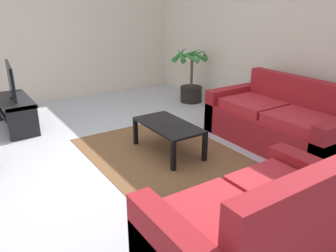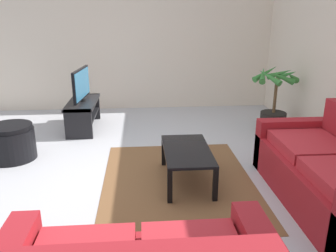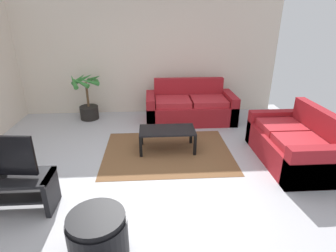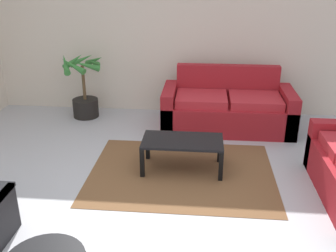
{
  "view_description": "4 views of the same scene",
  "coord_description": "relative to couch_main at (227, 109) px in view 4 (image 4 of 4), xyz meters",
  "views": [
    {
      "loc": [
        3.62,
        -1.31,
        1.88
      ],
      "look_at": [
        0.39,
        0.83,
        0.41
      ],
      "focal_mm": 35.95,
      "sensor_mm": 36.0,
      "label": 1
    },
    {
      "loc": [
        3.8,
        0.4,
        1.84
      ],
      "look_at": [
        0.24,
        0.69,
        0.66
      ],
      "focal_mm": 36.61,
      "sensor_mm": 36.0,
      "label": 2
    },
    {
      "loc": [
        0.02,
        -3.36,
        2.23
      ],
      "look_at": [
        0.27,
        0.46,
        0.64
      ],
      "focal_mm": 28.66,
      "sensor_mm": 36.0,
      "label": 3
    },
    {
      "loc": [
        0.5,
        -3.28,
        2.3
      ],
      "look_at": [
        0.14,
        0.58,
        0.7
      ],
      "focal_mm": 41.23,
      "sensor_mm": 36.0,
      "label": 4
    }
  ],
  "objects": [
    {
      "name": "ground_plane",
      "position": [
        -0.89,
        -2.28,
        -0.3
      ],
      "size": [
        6.6,
        6.6,
        0.0
      ],
      "primitive_type": "plane",
      "color": "#B2B2B7"
    },
    {
      "name": "couch_main",
      "position": [
        0.0,
        0.0,
        0.0
      ],
      "size": [
        1.94,
        0.9,
        0.9
      ],
      "color": "maroon",
      "rests_on": "ground"
    },
    {
      "name": "coffee_table",
      "position": [
        -0.6,
        -1.38,
        0.04
      ],
      "size": [
        0.96,
        0.51,
        0.39
      ],
      "color": "black",
      "rests_on": "ground"
    },
    {
      "name": "potted_palm",
      "position": [
        -2.3,
        0.26,
        0.13
      ],
      "size": [
        0.75,
        0.73,
        1.04
      ],
      "color": "black",
      "rests_on": "ground"
    },
    {
      "name": "wall_back",
      "position": [
        -0.89,
        0.72,
        1.05
      ],
      "size": [
        6.0,
        0.06,
        2.7
      ],
      "primitive_type": "cube",
      "color": "beige",
      "rests_on": "ground"
    },
    {
      "name": "area_rug",
      "position": [
        -0.6,
        -1.48,
        -0.3
      ],
      "size": [
        2.2,
        1.7,
        0.01
      ],
      "primitive_type": "cube",
      "color": "brown",
      "rests_on": "ground"
    }
  ]
}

